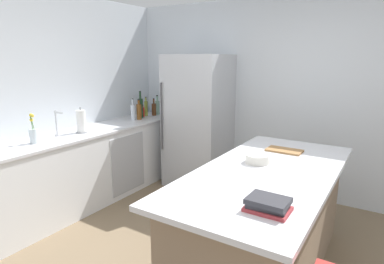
% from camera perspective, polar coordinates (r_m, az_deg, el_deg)
% --- Properties ---
extents(wall_rear, '(6.00, 0.10, 2.60)m').
position_cam_1_polar(wall_rear, '(4.45, 17.37, 5.62)').
color(wall_rear, silver).
rests_on(wall_rear, ground_plane).
extents(wall_left, '(0.10, 6.00, 2.60)m').
position_cam_1_polar(wall_left, '(4.16, -28.06, 4.19)').
color(wall_left, silver).
rests_on(wall_left, ground_plane).
extents(counter_run_left, '(0.67, 3.04, 0.94)m').
position_cam_1_polar(counter_run_left, '(4.37, -17.68, -5.74)').
color(counter_run_left, white).
rests_on(counter_run_left, ground_plane).
extents(kitchen_island, '(1.01, 2.16, 0.94)m').
position_cam_1_polar(kitchen_island, '(2.90, 12.67, -15.22)').
color(kitchen_island, '#8E755B').
rests_on(kitchen_island, ground_plane).
extents(refrigerator, '(0.82, 0.74, 1.87)m').
position_cam_1_polar(refrigerator, '(4.61, 1.11, 1.84)').
color(refrigerator, '#B7BABF').
rests_on(refrigerator, ground_plane).
extents(sink_faucet, '(0.15, 0.05, 0.30)m').
position_cam_1_polar(sink_faucet, '(4.04, -22.69, 1.50)').
color(sink_faucet, silver).
rests_on(sink_faucet, counter_run_left).
extents(flower_vase, '(0.09, 0.09, 0.32)m').
position_cam_1_polar(flower_vase, '(3.81, -26.18, -0.33)').
color(flower_vase, silver).
rests_on(flower_vase, counter_run_left).
extents(paper_towel_roll, '(0.14, 0.14, 0.31)m').
position_cam_1_polar(paper_towel_roll, '(4.13, -18.94, 1.72)').
color(paper_towel_roll, gray).
rests_on(paper_towel_roll, counter_run_left).
extents(gin_bottle, '(0.07, 0.07, 0.31)m').
position_cam_1_polar(gin_bottle, '(5.20, -6.13, 4.39)').
color(gin_bottle, '#8CB79E').
rests_on(gin_bottle, counter_run_left).
extents(syrup_bottle, '(0.07, 0.07, 0.27)m').
position_cam_1_polar(syrup_bottle, '(5.12, -6.73, 4.04)').
color(syrup_bottle, '#5B3319').
rests_on(syrup_bottle, counter_run_left).
extents(olive_oil_bottle, '(0.05, 0.05, 0.30)m').
position_cam_1_polar(olive_oil_bottle, '(5.10, -8.11, 4.20)').
color(olive_oil_bottle, olive).
rests_on(olive_oil_bottle, counter_run_left).
extents(hot_sauce_bottle, '(0.05, 0.05, 0.19)m').
position_cam_1_polar(hot_sauce_bottle, '(5.02, -8.66, 3.53)').
color(hot_sauce_bottle, red).
rests_on(hot_sauce_bottle, counter_run_left).
extents(wine_bottle, '(0.07, 0.07, 0.41)m').
position_cam_1_polar(wine_bottle, '(4.93, -9.06, 4.28)').
color(wine_bottle, '#19381E').
rests_on(wine_bottle, counter_run_left).
extents(whiskey_bottle, '(0.07, 0.07, 0.30)m').
position_cam_1_polar(whiskey_bottle, '(4.81, -9.32, 3.64)').
color(whiskey_bottle, brown).
rests_on(whiskey_bottle, counter_run_left).
extents(soda_bottle, '(0.07, 0.07, 0.31)m').
position_cam_1_polar(soda_bottle, '(4.79, -10.36, 3.52)').
color(soda_bottle, silver).
rests_on(soda_bottle, counter_run_left).
extents(cookbook_stack, '(0.26, 0.19, 0.08)m').
position_cam_1_polar(cookbook_stack, '(2.02, 13.26, -12.35)').
color(cookbook_stack, '#A83338').
rests_on(cookbook_stack, kitchen_island).
extents(mixing_bowl, '(0.21, 0.21, 0.08)m').
position_cam_1_polar(mixing_bowl, '(2.87, 11.45, -4.62)').
color(mixing_bowl, silver).
rests_on(mixing_bowl, kitchen_island).
extents(cutting_board, '(0.33, 0.20, 0.02)m').
position_cam_1_polar(cutting_board, '(3.28, 15.97, -3.13)').
color(cutting_board, '#9E7042').
rests_on(cutting_board, kitchen_island).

